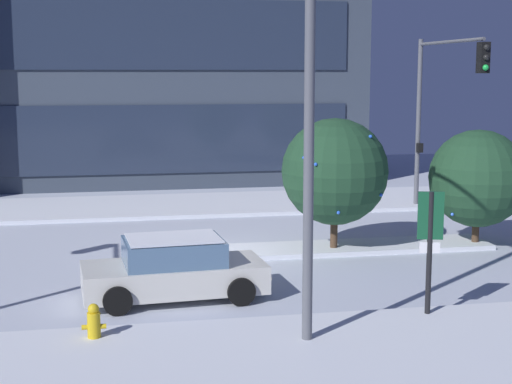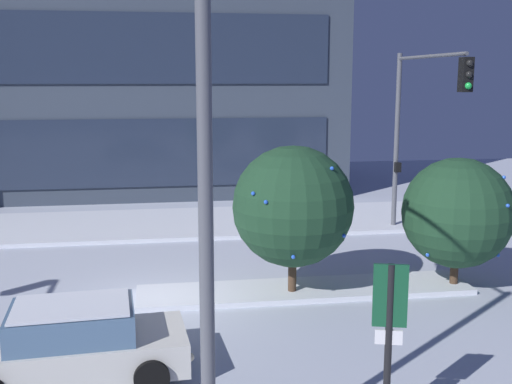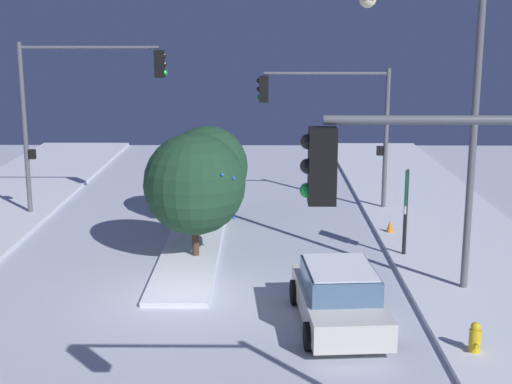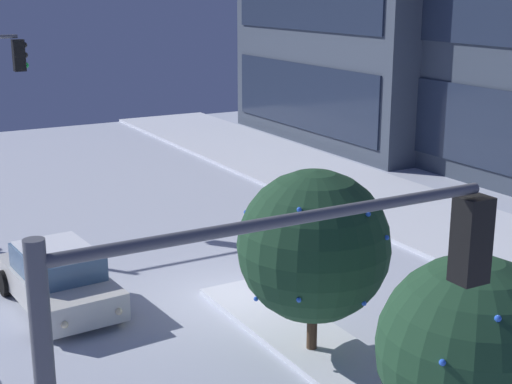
{
  "view_description": "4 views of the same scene",
  "coord_description": "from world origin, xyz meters",
  "px_view_note": "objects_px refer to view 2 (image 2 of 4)",
  "views": [
    {
      "loc": [
        -2.97,
        -21.86,
        5.34
      ],
      "look_at": [
        0.86,
        -1.76,
        2.17
      ],
      "focal_mm": 54.48,
      "sensor_mm": 36.0,
      "label": 1
    },
    {
      "loc": [
        0.18,
        -15.7,
        5.71
      ],
      "look_at": [
        2.53,
        -0.45,
        2.92
      ],
      "focal_mm": 44.38,
      "sensor_mm": 36.0,
      "label": 2
    },
    {
      "loc": [
        -18.49,
        -2.08,
        7.22
      ],
      "look_at": [
        1.89,
        -1.9,
        2.56
      ],
      "focal_mm": 51.53,
      "sensor_mm": 36.0,
      "label": 3
    },
    {
      "loc": [
        15.7,
        -8.14,
        7.52
      ],
      "look_at": [
        1.58,
        -0.23,
        3.13
      ],
      "focal_mm": 52.97,
      "sensor_mm": 36.0,
      "label": 4
    }
  ],
  "objects_px": {
    "traffic_light_corner_far_right": "(420,112)",
    "decorated_tree_left_of_median": "(458,213)",
    "parking_info_sign": "(389,325)",
    "decorated_tree_median": "(293,206)",
    "car_near": "(73,344)",
    "street_lamp_arched": "(195,105)"
  },
  "relations": [
    {
      "from": "traffic_light_corner_far_right",
      "to": "decorated_tree_left_of_median",
      "type": "distance_m",
      "value": 5.55
    },
    {
      "from": "traffic_light_corner_far_right",
      "to": "parking_info_sign",
      "type": "relative_size",
      "value": 2.34
    },
    {
      "from": "decorated_tree_median",
      "to": "decorated_tree_left_of_median",
      "type": "xyz_separation_m",
      "value": [
        4.53,
        -0.06,
        -0.31
      ]
    },
    {
      "from": "traffic_light_corner_far_right",
      "to": "parking_info_sign",
      "type": "distance_m",
      "value": 12.86
    },
    {
      "from": "decorated_tree_left_of_median",
      "to": "decorated_tree_median",
      "type": "bearing_deg",
      "value": 179.18
    },
    {
      "from": "car_near",
      "to": "street_lamp_arched",
      "type": "height_order",
      "value": "street_lamp_arched"
    },
    {
      "from": "traffic_light_corner_far_right",
      "to": "decorated_tree_left_of_median",
      "type": "relative_size",
      "value": 1.82
    },
    {
      "from": "traffic_light_corner_far_right",
      "to": "decorated_tree_median",
      "type": "bearing_deg",
      "value": -48.4
    },
    {
      "from": "decorated_tree_median",
      "to": "parking_info_sign",
      "type": "bearing_deg",
      "value": -88.47
    },
    {
      "from": "car_near",
      "to": "parking_info_sign",
      "type": "relative_size",
      "value": 1.58
    },
    {
      "from": "parking_info_sign",
      "to": "decorated_tree_median",
      "type": "height_order",
      "value": "decorated_tree_median"
    },
    {
      "from": "street_lamp_arched",
      "to": "decorated_tree_median",
      "type": "distance_m",
      "value": 7.95
    },
    {
      "from": "car_near",
      "to": "decorated_tree_left_of_median",
      "type": "xyz_separation_m",
      "value": [
        9.63,
        3.91,
        1.41
      ]
    },
    {
      "from": "street_lamp_arched",
      "to": "car_near",
      "type": "bearing_deg",
      "value": 33.92
    },
    {
      "from": "street_lamp_arched",
      "to": "decorated_tree_left_of_median",
      "type": "relative_size",
      "value": 2.27
    },
    {
      "from": "parking_info_sign",
      "to": "traffic_light_corner_far_right",
      "type": "bearing_deg",
      "value": -9.36
    },
    {
      "from": "parking_info_sign",
      "to": "decorated_tree_left_of_median",
      "type": "height_order",
      "value": "decorated_tree_left_of_median"
    },
    {
      "from": "car_near",
      "to": "traffic_light_corner_far_right",
      "type": "height_order",
      "value": "traffic_light_corner_far_right"
    },
    {
      "from": "car_near",
      "to": "decorated_tree_median",
      "type": "xyz_separation_m",
      "value": [
        5.11,
        3.98,
        1.72
      ]
    },
    {
      "from": "traffic_light_corner_far_right",
      "to": "decorated_tree_left_of_median",
      "type": "xyz_separation_m",
      "value": [
        -0.91,
        -4.89,
        -2.45
      ]
    },
    {
      "from": "decorated_tree_median",
      "to": "decorated_tree_left_of_median",
      "type": "bearing_deg",
      "value": -0.82
    },
    {
      "from": "street_lamp_arched",
      "to": "parking_info_sign",
      "type": "xyz_separation_m",
      "value": [
        3.05,
        0.24,
        -3.53
      ]
    }
  ]
}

